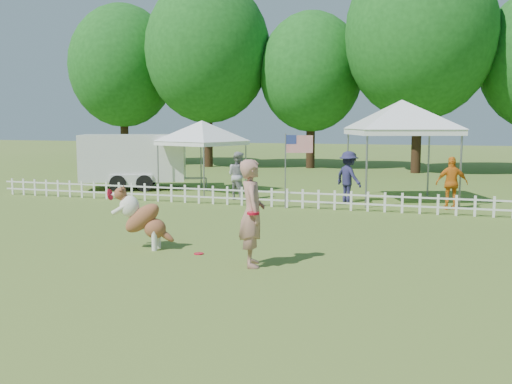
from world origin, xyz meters
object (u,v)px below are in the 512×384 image
handler (252,213)px  cargo_trailer (134,161)px  spectator_a (238,176)px  dog (143,218)px  frisbee_on_turf (199,254)px  spectator_b (349,177)px  canopy_tent_left (202,157)px  canopy_tent_right (400,152)px  flag_pole (285,171)px  spectator_c (452,183)px

handler → cargo_trailer: 13.33m
spectator_a → dog: bearing=116.8°
handler → frisbee_on_turf: 1.74m
dog → spectator_b: bearing=61.3°
frisbee_on_turf → canopy_tent_left: canopy_tent_left is taller
canopy_tent_right → spectator_a: canopy_tent_right is taller
frisbee_on_turf → flag_pole: (0.04, 6.53, 1.15)m
handler → frisbee_on_turf: handler is taller
frisbee_on_turf → cargo_trailer: bearing=126.1°
flag_pole → spectator_a: (-2.09, 1.46, -0.33)m
dog → canopy_tent_left: bearing=97.1°
dog → spectator_c: size_ratio=0.81×
cargo_trailer → spectator_c: bearing=-31.8°
canopy_tent_right → cargo_trailer: size_ratio=0.66×
handler → spectator_b: bearing=-25.7°
spectator_a → spectator_c: bearing=-159.3°
spectator_a → frisbee_on_turf: bearing=125.7°
dog → cargo_trailer: (-5.82, 9.68, 0.45)m
frisbee_on_turf → spectator_c: (4.93, 7.91, 0.80)m
canopy_tent_left → flag_pole: bearing=-17.4°
dog → flag_pole: size_ratio=0.57×
canopy_tent_left → cargo_trailer: 3.02m
handler → canopy_tent_right: 10.08m
canopy_tent_right → flag_pole: bearing=-159.7°
cargo_trailer → dog: bearing=-82.0°
flag_pole → spectator_a: flag_pole is taller
frisbee_on_turf → canopy_tent_left: bearing=113.0°
dog → spectator_c: 10.01m
handler → spectator_a: handler is taller
spectator_c → canopy_tent_right: bearing=-52.1°
flag_pole → canopy_tent_right: bearing=27.0°
handler → dog: handler is taller
cargo_trailer → spectator_c: cargo_trailer is taller
dog → frisbee_on_turf: 1.45m
frisbee_on_turf → canopy_tent_left: 10.58m
canopy_tent_left → flag_pole: 5.19m
spectator_a → spectator_c: spectator_a is taller
canopy_tent_left → cargo_trailer: bearing=-162.3°
dog → canopy_tent_left: (-2.80, 9.58, 0.67)m
dog → canopy_tent_right: canopy_tent_right is taller
handler → cargo_trailer: size_ratio=0.39×
canopy_tent_left → spectator_c: 9.22m
spectator_b → dog: bearing=110.6°
cargo_trailer → spectator_c: 12.19m
cargo_trailer → flag_pole: flag_pole is taller
flag_pole → spectator_a: bearing=131.4°
cargo_trailer → spectator_a: bearing=-42.3°
dog → spectator_c: spectator_c is taller
frisbee_on_turf → spectator_b: 8.72m
handler → flag_pole: flag_pole is taller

